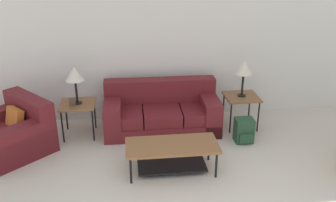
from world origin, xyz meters
TOP-DOWN VIEW (x-y plane):
  - wall_back at (0.00, 3.80)m, footprint 9.01×0.06m
  - couch at (-0.14, 3.22)m, footprint 1.92×0.90m
  - armchair at (-2.47, 2.76)m, footprint 1.47×1.48m
  - coffee_table at (-0.13, 1.90)m, footprint 1.27×0.58m
  - side_table_left at (-1.51, 3.16)m, footprint 0.56×0.55m
  - side_table_right at (1.23, 3.16)m, footprint 0.56×0.55m
  - table_lamp_left at (-1.51, 3.16)m, footprint 0.29×0.29m
  - table_lamp_right at (1.23, 3.16)m, footprint 0.29×0.29m
  - backpack at (1.13, 2.61)m, footprint 0.29×0.31m
  - picture_frame at (-1.58, 3.07)m, footprint 0.10×0.04m

SIDE VIEW (x-z plane):
  - backpack at x=1.13m, z-range 0.00..0.39m
  - armchair at x=-2.47m, z-range -0.12..0.68m
  - couch at x=-0.14m, z-range -0.11..0.71m
  - coffee_table at x=-0.13m, z-range 0.10..0.52m
  - side_table_left at x=-1.51m, z-range 0.23..0.80m
  - side_table_right at x=1.23m, z-range 0.23..0.80m
  - picture_frame at x=-1.58m, z-range 0.57..0.70m
  - table_lamp_left at x=-1.51m, z-range 0.75..1.37m
  - table_lamp_right at x=1.23m, z-range 0.75..1.37m
  - wall_back at x=0.00m, z-range 0.00..2.60m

